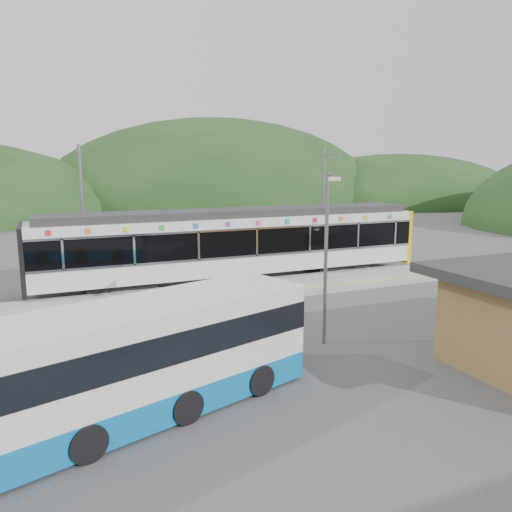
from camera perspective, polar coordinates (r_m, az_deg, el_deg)
name	(u,v)px	position (r m, az deg, el deg)	size (l,w,h in m)	color
ground	(283,311)	(20.85, 3.11, -6.28)	(120.00, 120.00, 0.00)	#4C4C4F
hills	(340,274)	(28.31, 9.54, -2.01)	(146.00, 149.00, 26.00)	#1E3D19
platform	(252,290)	(23.71, -0.47, -3.87)	(26.00, 3.20, 0.30)	#9E9E99
yellow_line	(263,293)	(22.51, 0.83, -4.22)	(26.00, 0.10, 0.01)	yellow
train	(237,242)	(25.90, -2.20, 1.64)	(20.44, 3.01, 3.74)	black
catenary_mast_west	(83,212)	(26.60, -19.19, 4.75)	(0.18, 1.80, 7.00)	slate
catenary_mast_east	(323,204)	(30.97, 7.69, 5.91)	(0.18, 1.80, 7.00)	slate
bus	(116,369)	(12.17, -15.66, -12.36)	(10.23, 5.19, 2.73)	#0B6CB3
lamp_post	(328,244)	(16.36, 8.24, 1.33)	(0.41, 1.06, 5.71)	slate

